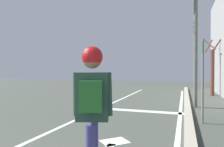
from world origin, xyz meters
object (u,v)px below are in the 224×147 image
(skater, at_px, (92,98))
(traffic_signal_mast, at_px, (167,7))
(street_sign_post, at_px, (203,69))
(roadside_tree, at_px, (212,70))

(skater, bearing_deg, traffic_signal_mast, 87.10)
(street_sign_post, distance_m, roadside_tree, 7.41)
(traffic_signal_mast, height_order, roadside_tree, traffic_signal_mast)
(skater, height_order, street_sign_post, street_sign_post)
(traffic_signal_mast, distance_m, roadside_tree, 5.79)
(skater, height_order, traffic_signal_mast, traffic_signal_mast)
(roadside_tree, bearing_deg, skater, -102.91)
(skater, xyz_separation_m, traffic_signal_mast, (0.35, 6.90, 3.00))
(roadside_tree, bearing_deg, traffic_signal_mast, -116.38)
(street_sign_post, height_order, roadside_tree, roadside_tree)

